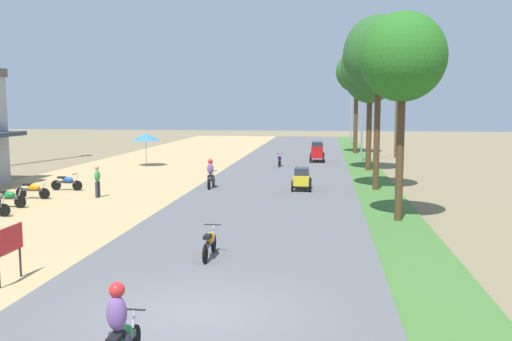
{
  "coord_description": "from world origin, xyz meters",
  "views": [
    {
      "loc": [
        2.81,
        -11.75,
        4.76
      ],
      "look_at": [
        -0.9,
        17.38,
        1.24
      ],
      "focal_mm": 38.48,
      "sensor_mm": 36.0,
      "label": 1
    }
  ],
  "objects_px": {
    "parked_motorbike_third": "(8,197)",
    "motorbike_ahead_second": "(210,241)",
    "median_tree_nearest": "(403,58)",
    "median_tree_second": "(379,56)",
    "pedestrian_on_shoulder": "(97,180)",
    "median_tree_fourth": "(357,73)",
    "street_signboard": "(9,244)",
    "streetlamp_far": "(351,109)",
    "car_hatchback_yellow": "(302,178)",
    "streetlamp_near": "(362,105)",
    "streetlamp_mid": "(355,107)",
    "motorbike_ahead_third": "(211,174)",
    "utility_pole_near": "(397,101)",
    "median_tree_third": "(370,67)",
    "parked_motorbike_fifth": "(67,182)",
    "parked_motorbike_fourth": "(33,189)",
    "motorbike_foreground_rider": "(120,329)",
    "vendor_umbrella": "(146,137)",
    "car_van_red": "(317,150)",
    "motorbike_ahead_fourth": "(280,160)"
  },
  "relations": [
    {
      "from": "pedestrian_on_shoulder",
      "to": "streetlamp_near",
      "type": "relative_size",
      "value": 0.2
    },
    {
      "from": "motorbike_ahead_second",
      "to": "motorbike_ahead_fourth",
      "type": "height_order",
      "value": "same"
    },
    {
      "from": "streetlamp_far",
      "to": "motorbike_foreground_rider",
      "type": "distance_m",
      "value": 58.37
    },
    {
      "from": "pedestrian_on_shoulder",
      "to": "utility_pole_near",
      "type": "distance_m",
      "value": 30.28
    },
    {
      "from": "pedestrian_on_shoulder",
      "to": "car_hatchback_yellow",
      "type": "distance_m",
      "value": 10.89
    },
    {
      "from": "street_signboard",
      "to": "streetlamp_far",
      "type": "distance_m",
      "value": 54.77
    },
    {
      "from": "median_tree_second",
      "to": "streetlamp_near",
      "type": "xyz_separation_m",
      "value": [
        0.19,
        15.8,
        -2.7
      ]
    },
    {
      "from": "parked_motorbike_fifth",
      "to": "utility_pole_near",
      "type": "height_order",
      "value": "utility_pole_near"
    },
    {
      "from": "median_tree_fourth",
      "to": "streetlamp_near",
      "type": "relative_size",
      "value": 1.21
    },
    {
      "from": "pedestrian_on_shoulder",
      "to": "parked_motorbike_third",
      "type": "bearing_deg",
      "value": -132.68
    },
    {
      "from": "streetlamp_far",
      "to": "motorbike_ahead_fourth",
      "type": "relative_size",
      "value": 4.06
    },
    {
      "from": "street_signboard",
      "to": "parked_motorbike_third",
      "type": "bearing_deg",
      "value": 121.71
    },
    {
      "from": "streetlamp_mid",
      "to": "street_signboard",
      "type": "bearing_deg",
      "value": -104.26
    },
    {
      "from": "street_signboard",
      "to": "streetlamp_near",
      "type": "xyz_separation_m",
      "value": [
        11.27,
        33.43,
        3.6
      ]
    },
    {
      "from": "parked_motorbike_third",
      "to": "motorbike_ahead_second",
      "type": "xyz_separation_m",
      "value": [
        10.92,
        -6.96,
        0.02
      ]
    },
    {
      "from": "car_hatchback_yellow",
      "to": "motorbike_ahead_third",
      "type": "relative_size",
      "value": 1.11
    },
    {
      "from": "median_tree_third",
      "to": "motorbike_foreground_rider",
      "type": "xyz_separation_m",
      "value": [
        -6.6,
        -31.3,
        -6.57
      ]
    },
    {
      "from": "motorbike_ahead_third",
      "to": "pedestrian_on_shoulder",
      "type": "bearing_deg",
      "value": -143.3
    },
    {
      "from": "pedestrian_on_shoulder",
      "to": "median_tree_fourth",
      "type": "xyz_separation_m",
      "value": [
        14.36,
        28.0,
        6.88
      ]
    },
    {
      "from": "streetlamp_far",
      "to": "pedestrian_on_shoulder",
      "type": "bearing_deg",
      "value": -109.72
    },
    {
      "from": "street_signboard",
      "to": "utility_pole_near",
      "type": "relative_size",
      "value": 0.15
    },
    {
      "from": "utility_pole_near",
      "to": "motorbike_ahead_third",
      "type": "bearing_deg",
      "value": -121.84
    },
    {
      "from": "median_tree_second",
      "to": "streetlamp_near",
      "type": "distance_m",
      "value": 16.03
    },
    {
      "from": "vendor_umbrella",
      "to": "motorbike_ahead_third",
      "type": "xyz_separation_m",
      "value": [
        7.34,
        -10.62,
        -1.45
      ]
    },
    {
      "from": "pedestrian_on_shoulder",
      "to": "car_van_red",
      "type": "height_order",
      "value": "car_van_red"
    },
    {
      "from": "streetlamp_near",
      "to": "streetlamp_mid",
      "type": "bearing_deg",
      "value": 90.0
    },
    {
      "from": "parked_motorbike_fourth",
      "to": "motorbike_ahead_fourth",
      "type": "bearing_deg",
      "value": 55.57
    },
    {
      "from": "median_tree_fourth",
      "to": "motorbike_ahead_fourth",
      "type": "height_order",
      "value": "median_tree_fourth"
    },
    {
      "from": "median_tree_third",
      "to": "motorbike_ahead_third",
      "type": "distance_m",
      "value": 15.26
    },
    {
      "from": "median_tree_second",
      "to": "median_tree_fourth",
      "type": "distance_m",
      "value": 23.51
    },
    {
      "from": "median_tree_second",
      "to": "motorbike_ahead_second",
      "type": "bearing_deg",
      "value": -113.3
    },
    {
      "from": "median_tree_nearest",
      "to": "motorbike_foreground_rider",
      "type": "bearing_deg",
      "value": -115.27
    },
    {
      "from": "parked_motorbike_fifth",
      "to": "car_hatchback_yellow",
      "type": "height_order",
      "value": "car_hatchback_yellow"
    },
    {
      "from": "streetlamp_mid",
      "to": "car_van_red",
      "type": "bearing_deg",
      "value": -106.8
    },
    {
      "from": "parked_motorbike_third",
      "to": "median_tree_nearest",
      "type": "bearing_deg",
      "value": -1.79
    },
    {
      "from": "vendor_umbrella",
      "to": "streetlamp_far",
      "type": "bearing_deg",
      "value": 57.2
    },
    {
      "from": "parked_motorbike_fifth",
      "to": "median_tree_nearest",
      "type": "bearing_deg",
      "value": -18.59
    },
    {
      "from": "parked_motorbike_fourth",
      "to": "median_tree_second",
      "type": "relative_size",
      "value": 0.19
    },
    {
      "from": "parked_motorbike_fifth",
      "to": "median_tree_nearest",
      "type": "height_order",
      "value": "median_tree_nearest"
    },
    {
      "from": "streetlamp_near",
      "to": "car_van_red",
      "type": "height_order",
      "value": "streetlamp_near"
    },
    {
      "from": "street_signboard",
      "to": "car_van_red",
      "type": "relative_size",
      "value": 0.62
    },
    {
      "from": "parked_motorbike_fourth",
      "to": "car_van_red",
      "type": "bearing_deg",
      "value": 55.12
    },
    {
      "from": "median_tree_second",
      "to": "car_hatchback_yellow",
      "type": "bearing_deg",
      "value": -170.22
    },
    {
      "from": "median_tree_third",
      "to": "streetlamp_mid",
      "type": "xyz_separation_m",
      "value": [
        -0.09,
        17.44,
        -2.86
      ]
    },
    {
      "from": "motorbike_foreground_rider",
      "to": "motorbike_ahead_third",
      "type": "height_order",
      "value": "same"
    },
    {
      "from": "median_tree_nearest",
      "to": "streetlamp_near",
      "type": "xyz_separation_m",
      "value": [
        -0.0,
        24.03,
        -1.89
      ]
    },
    {
      "from": "median_tree_second",
      "to": "street_signboard",
      "type": "bearing_deg",
      "value": -122.16
    },
    {
      "from": "car_van_red",
      "to": "median_tree_fourth",
      "type": "bearing_deg",
      "value": 68.29
    },
    {
      "from": "parked_motorbike_fourth",
      "to": "car_hatchback_yellow",
      "type": "bearing_deg",
      "value": 19.08
    },
    {
      "from": "parked_motorbike_fifth",
      "to": "car_van_red",
      "type": "relative_size",
      "value": 0.75
    }
  ]
}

